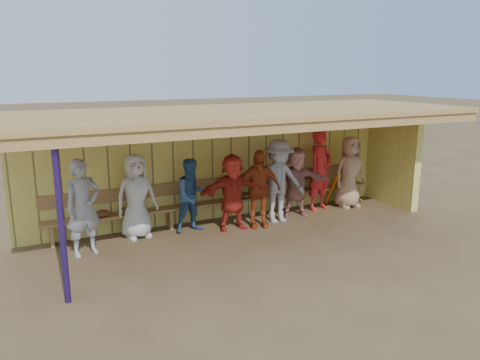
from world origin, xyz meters
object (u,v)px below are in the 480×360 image
(player_e, at_px, (278,181))
(player_f, at_px, (296,182))
(player_d, at_px, (258,189))
(bench, at_px, (225,196))
(player_a, at_px, (83,208))
(player_extra, at_px, (233,192))
(player_h, at_px, (350,172))
(player_g, at_px, (320,170))
(player_c, at_px, (192,195))
(player_b, at_px, (136,196))

(player_e, bearing_deg, player_f, 23.80)
(player_d, height_order, bench, player_d)
(player_a, distance_m, player_extra, 2.95)
(bench, bearing_deg, player_h, -8.28)
(player_f, bearing_deg, bench, 175.13)
(player_d, bearing_deg, player_a, -166.17)
(player_a, height_order, player_h, player_a)
(player_d, distance_m, player_f, 1.15)
(player_g, distance_m, player_h, 0.78)
(player_e, distance_m, player_f, 0.61)
(player_d, relative_size, player_extra, 1.04)
(player_f, relative_size, player_g, 0.82)
(player_e, height_order, player_h, player_e)
(player_c, relative_size, player_g, 0.79)
(player_a, bearing_deg, player_b, 7.68)
(player_f, relative_size, bench, 0.21)
(player_e, bearing_deg, player_h, 13.03)
(player_g, bearing_deg, player_extra, 171.58)
(player_b, height_order, player_g, player_g)
(player_d, bearing_deg, player_extra, -173.97)
(player_a, height_order, player_g, player_g)
(player_a, relative_size, player_h, 1.01)
(player_d, height_order, player_g, player_g)
(player_b, distance_m, player_extra, 1.93)
(player_c, distance_m, player_extra, 0.82)
(player_c, height_order, player_d, player_d)
(player_b, xyz_separation_m, player_extra, (1.89, -0.39, -0.05))
(player_h, relative_size, bench, 0.23)
(player_d, bearing_deg, player_h, 20.74)
(player_e, xyz_separation_m, player_g, (1.35, 0.37, 0.05))
(player_c, xyz_separation_m, player_h, (4.00, -0.01, 0.11))
(player_a, xyz_separation_m, player_e, (4.05, 0.10, 0.04))
(player_d, distance_m, player_extra, 0.56)
(player_a, bearing_deg, player_h, -13.27)
(player_a, xyz_separation_m, player_g, (5.40, 0.46, 0.09))
(player_d, bearing_deg, player_b, -177.01)
(player_a, distance_m, player_b, 1.15)
(player_h, height_order, bench, player_h)
(player_a, xyz_separation_m, player_d, (3.50, 0.00, -0.05))
(player_e, distance_m, player_extra, 1.11)
(player_b, xyz_separation_m, bench, (2.03, 0.31, -0.31))
(player_a, bearing_deg, player_f, -12.94)
(player_b, relative_size, player_g, 0.87)
(player_b, xyz_separation_m, player_f, (3.56, -0.20, -0.05))
(player_c, distance_m, player_h, 4.00)
(player_c, xyz_separation_m, player_g, (3.24, 0.13, 0.20))
(player_h, distance_m, player_extra, 3.22)
(player_a, height_order, player_b, player_a)
(player_a, bearing_deg, player_d, -16.27)
(player_b, bearing_deg, player_h, -10.75)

